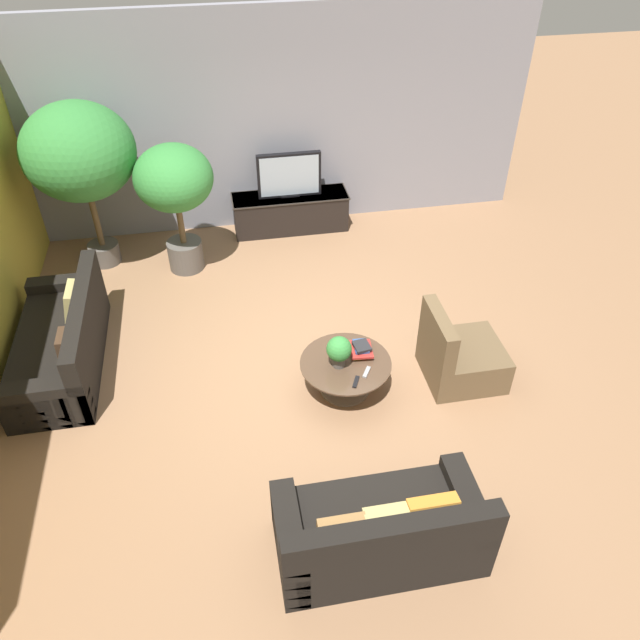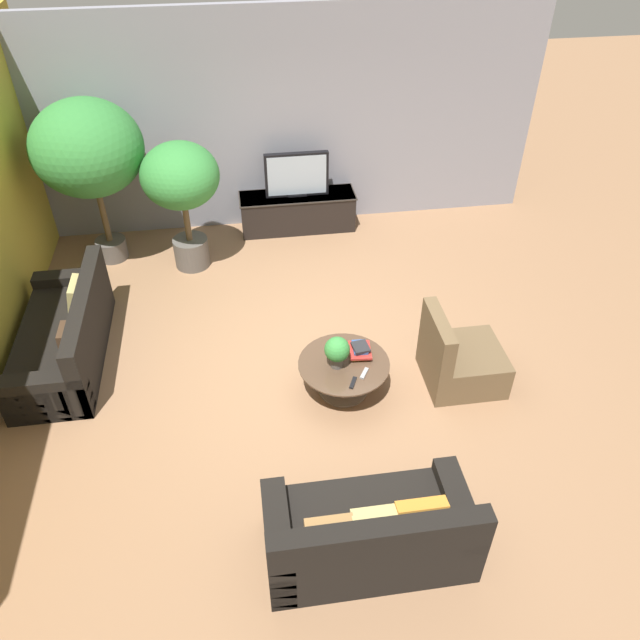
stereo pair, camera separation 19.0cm
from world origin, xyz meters
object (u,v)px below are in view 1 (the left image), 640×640
Objects in this scene: coffee_table at (345,371)px; potted_plant_tabletop at (339,350)px; television at (289,175)px; potted_palm_corner at (175,186)px; armchair_wicker at (459,357)px; potted_palm_tall at (79,154)px; couch_near_entry at (381,532)px; couch_by_wall at (63,344)px; media_console at (290,212)px.

coffee_table is 0.33m from potted_plant_tabletop.
television is 0.52× the size of potted_palm_corner.
armchair_wicker is at bearing -0.57° from coffee_table.
potted_plant_tabletop is (2.62, -3.02, -0.96)m from potted_palm_tall.
television is 5.33m from couch_near_entry.
coffee_table is 3.09m from couch_by_wall.
couch_near_entry is (-0.04, -5.30, -0.56)m from television.
couch_near_entry is 4.72× the size of potted_plant_tabletop.
media_console is at bearing 130.58° from couch_by_wall.
media_console is 0.76× the size of potted_palm_tall.
potted_plant_tabletop is at bearing -49.08° from potted_palm_tall.
potted_palm_tall reaches higher than couch_by_wall.
coffee_table is 1.10× the size of armchair_wicker.
potted_palm_tall reaches higher than couch_near_entry.
potted_palm_tall is (-2.61, -0.41, 1.28)m from media_console.
television is at bearing 91.37° from coffee_table.
armchair_wicker reaches higher than couch_by_wall.
media_console is 1.94× the size of armchair_wicker.
media_console is 1.93m from potted_palm_corner.
television is 3.45m from coffee_table.
coffee_table is at bearing -88.63° from media_console.
potted_plant_tabletop is (2.86, -0.98, 0.31)m from couch_by_wall.
couch_by_wall is 5.63× the size of potted_plant_tabletop.
couch_by_wall is 3.04m from potted_plant_tabletop.
armchair_wicker is (1.36, 1.89, -0.02)m from couch_near_entry.
media_console is 1.86× the size of television.
coffee_table is (0.08, -3.40, -0.58)m from television.
armchair_wicker reaches higher than coffee_table.
coffee_table is 1.24m from armchair_wicker.
potted_palm_tall is at bearing -170.98° from media_console.
potted_palm_tall reaches higher than media_console.
television is 1.73m from potted_palm_corner.
potted_palm_corner reaches higher than couch_near_entry.
potted_palm_tall is (-2.70, 2.99, 1.29)m from coffee_table.
television is 3.44m from potted_plant_tabletop.
potted_palm_corner is (-1.48, 4.55, 0.91)m from couch_near_entry.
couch_by_wall and couch_near_entry have the same top height.
potted_palm_tall reaches higher than potted_plant_tabletop.
television is at bearing 26.23° from potted_palm_corner.
coffee_table is (0.08, -3.40, -0.01)m from media_console.
potted_palm_corner is at bearing -71.97° from couch_near_entry.
coffee_table is 1.90m from couch_near_entry.
couch_by_wall is 0.91× the size of potted_palm_tall.
potted_palm_tall is 4.11m from potted_plant_tabletop.
couch_near_entry is (-0.04, -5.30, 0.01)m from media_console.
couch_near_entry is at bearing -71.97° from potted_palm_corner.
couch_near_entry is at bearing -91.34° from potted_plant_tabletop.
television is at bearing -90.00° from media_console.
potted_palm_tall is at bearing -171.02° from television.
couch_near_entry is 5.67m from potted_palm_tall.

